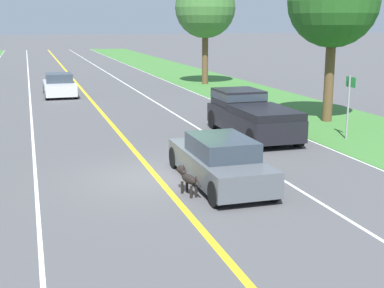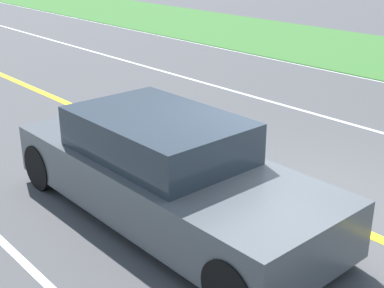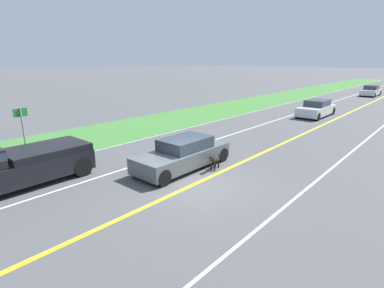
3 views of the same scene
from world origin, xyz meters
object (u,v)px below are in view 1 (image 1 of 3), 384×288
oncoming_car (59,86)px  street_sign (349,100)px  pickup_truck (250,114)px  roadside_tree_right_near (333,2)px  roadside_tree_right_far (205,8)px  ego_car (220,161)px  dog (187,178)px

oncoming_car → street_sign: 19.50m
pickup_truck → street_sign: bearing=-28.0°
roadside_tree_right_near → roadside_tree_right_far: bearing=92.1°
ego_car → pickup_truck: size_ratio=0.88×
roadside_tree_right_far → roadside_tree_right_near: bearing=-87.9°
oncoming_car → roadside_tree_right_far: 12.41m
roadside_tree_right_near → roadside_tree_right_far: roadside_tree_right_far is taller
roadside_tree_right_near → roadside_tree_right_far: 16.41m
pickup_truck → roadside_tree_right_near: size_ratio=0.72×
dog → roadside_tree_right_far: size_ratio=0.15×
dog → roadside_tree_right_near: roadside_tree_right_near is taller
dog → roadside_tree_right_near: size_ratio=0.16×
ego_car → oncoming_car: 20.99m
dog → roadside_tree_right_near: (9.37, 8.50, 4.96)m
pickup_truck → roadside_tree_right_far: 19.31m
street_sign → dog: bearing=-149.1°
roadside_tree_right_near → roadside_tree_right_far: size_ratio=0.96×
dog → pickup_truck: (4.65, 6.63, 0.43)m
pickup_truck → roadside_tree_right_near: 6.80m
pickup_truck → roadside_tree_right_far: bearing=77.3°
oncoming_car → roadside_tree_right_near: (11.44, -12.95, 4.77)m
pickup_truck → oncoming_car: (-6.73, 14.83, -0.24)m
ego_car → pickup_truck: (3.46, 5.91, 0.24)m
oncoming_car → roadside_tree_right_near: roadside_tree_right_near is taller
roadside_tree_right_near → roadside_tree_right_far: (-0.59, 16.40, 0.15)m
dog → pickup_truck: 8.11m
pickup_truck → street_sign: street_sign is taller
roadside_tree_right_far → street_sign: bearing=-92.0°
dog → roadside_tree_right_far: roadside_tree_right_far is taller
pickup_truck → roadside_tree_right_near: bearing=21.7°
pickup_truck → roadside_tree_right_near: roadside_tree_right_near is taller
ego_car → oncoming_car: bearing=99.0°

